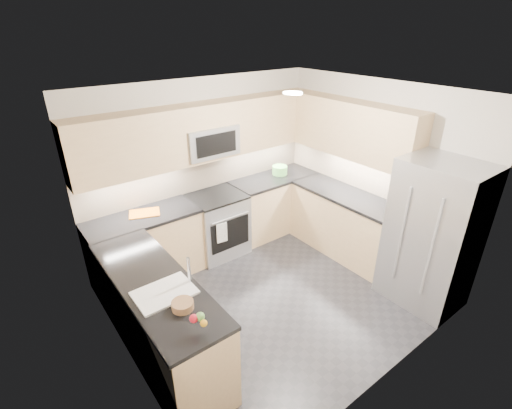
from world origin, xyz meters
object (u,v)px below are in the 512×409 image
Objects in this scene: gas_range at (218,225)px; cutting_board at (144,213)px; microwave at (209,141)px; fruit_basket at (183,305)px; utensil_bowl at (280,170)px; refrigerator at (433,235)px.

cutting_board reaches higher than gas_range.
microwave is 4.01× the size of fruit_basket.
gas_range is 4.80× the size of fruit_basket.
utensil_bowl reaches higher than fruit_basket.
microwave reaches higher than utensil_bowl.
refrigerator is 2.49m from utensil_bowl.
microwave is at bearing 119.62° from refrigerator.
refrigerator is 3.52m from cutting_board.
utensil_bowl is (-0.22, 2.48, 0.11)m from refrigerator.
microwave is 1.42m from utensil_bowl.
refrigerator is (1.45, -2.55, -0.80)m from microwave.
gas_range is at bearing 50.97° from fruit_basket.
refrigerator is at bearing -45.26° from cutting_board.
microwave reaches higher than gas_range.
gas_range is at bearing -177.30° from utensil_bowl.
utensil_bowl is at bearing -3.10° from microwave.
cutting_board is 1.92m from fruit_basket.
fruit_basket is (-2.69, -1.86, -0.03)m from utensil_bowl.
microwave reaches higher than refrigerator.
utensil_bowl is at bearing 94.96° from refrigerator.
utensil_bowl is (1.23, 0.06, 0.55)m from gas_range.
cutting_board is (-2.26, 0.02, -0.06)m from utensil_bowl.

